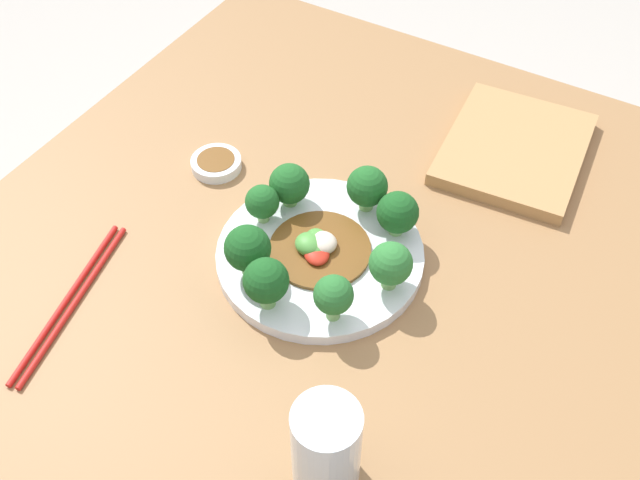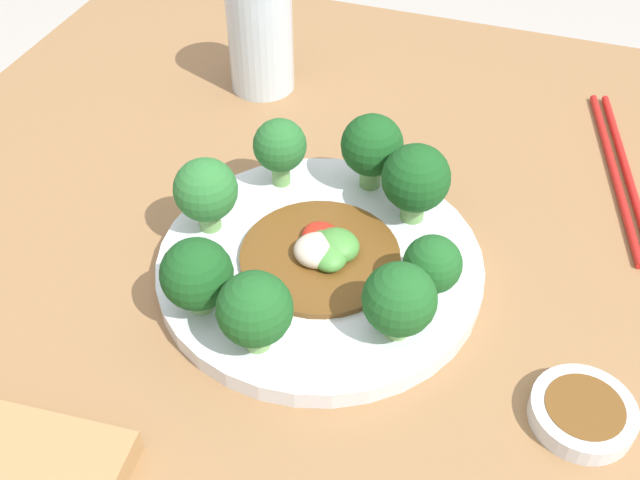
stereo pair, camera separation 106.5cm
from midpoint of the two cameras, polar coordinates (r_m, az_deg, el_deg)
The scene contains 13 objects.
plate at distance 0.58m, azimuth 10.16°, elevation -54.67°, with size 0.26×0.26×0.02m.
broccoli_northeast at distance 0.53m, azimuth 3.90°, elevation -45.48°, with size 0.05×0.05×0.06m.
broccoli_north at distance 0.53m, azimuth -5.57°, elevation -51.75°, with size 0.05×0.05×0.07m.
broccoli_southeast at distance 0.54m, azimuth 22.35°, elevation -48.44°, with size 0.06×0.06×0.07m.
broccoli_east at distance 0.53m, azimuth 15.35°, elevation -44.72°, with size 0.05×0.05×0.07m.
broccoli_northwest at distance 0.55m, azimuth -6.23°, elevation -60.89°, with size 0.05×0.05×0.06m.
broccoli_south at distance 0.57m, azimuth 27.14°, elevation -56.73°, with size 0.04×0.04×0.05m.
broccoli_west at distance 0.56m, azimuth 3.59°, elevation -64.60°, with size 0.05×0.05×0.06m.
broccoli_southwest at distance 0.57m, azimuth 24.75°, elevation -61.16°, with size 0.05×0.05×0.06m.
stirfry_center at distance 0.57m, azimuth 10.94°, elevation -54.79°, with size 0.13×0.13×0.02m.
drinking_glass at distance 0.55m, azimuth -0.22°, elevation -26.17°, with size 0.07×0.07×0.12m.
chopsticks at distance 0.67m, azimuth 38.57°, elevation -35.70°, with size 0.25×0.07×0.01m.
sauce_dish at distance 0.66m, azimuth 45.54°, elevation -59.92°, with size 0.07×0.07×0.02m.
Camera 2 is at (-0.37, -0.12, 1.22)m, focal length 42.00 mm.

